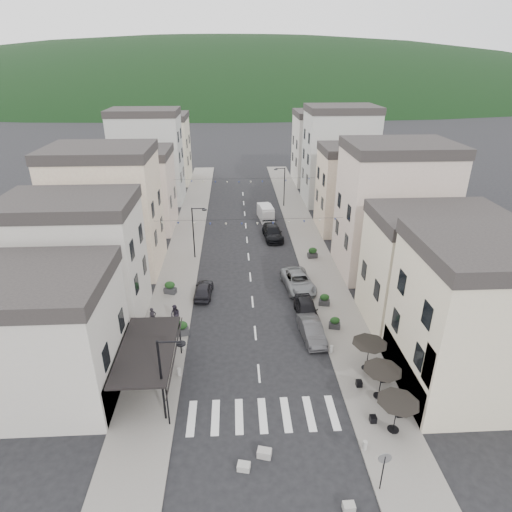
# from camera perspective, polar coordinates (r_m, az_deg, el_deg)

# --- Properties ---
(ground) EXTENTS (700.00, 700.00, 0.00)m
(ground) POSITION_cam_1_polar(r_m,az_deg,el_deg) (27.69, 1.20, -23.41)
(ground) COLOR black
(ground) RESTS_ON ground
(sidewalk_left) EXTENTS (4.00, 76.00, 0.12)m
(sidewalk_left) POSITION_cam_1_polar(r_m,az_deg,el_deg) (54.75, -9.12, 2.43)
(sidewalk_left) COLOR slate
(sidewalk_left) RESTS_ON ground
(sidewalk_right) EXTENTS (4.00, 76.00, 0.12)m
(sidewalk_right) POSITION_cam_1_polar(r_m,az_deg,el_deg) (55.16, 6.57, 2.76)
(sidewalk_right) COLOR slate
(sidewalk_right) RESTS_ON ground
(hill_backdrop) EXTENTS (640.00, 360.00, 70.00)m
(hill_backdrop) POSITION_cam_1_polar(r_m,az_deg,el_deg) (319.04, -2.99, 21.12)
(hill_backdrop) COLOR black
(hill_backdrop) RESTS_ON ground
(boutique_building) EXTENTS (12.00, 8.00, 8.00)m
(boutique_building) POSITION_cam_1_polar(r_m,az_deg,el_deg) (31.93, -28.95, -10.14)
(boutique_building) COLOR #B6B0A7
(boutique_building) RESTS_ON ground
(bistro_building) EXTENTS (10.00, 8.00, 10.00)m
(bistro_building) POSITION_cam_1_polar(r_m,az_deg,el_deg) (31.66, 28.17, -8.10)
(bistro_building) COLOR beige
(bistro_building) RESTS_ON ground
(boutique_awning) EXTENTS (3.77, 7.50, 3.28)m
(boutique_awning) POSITION_cam_1_polar(r_m,az_deg,el_deg) (29.78, -13.86, -12.10)
(boutique_awning) COLOR black
(boutique_awning) RESTS_ON ground
(buildings_row_left) EXTENTS (10.20, 54.16, 14.00)m
(buildings_row_left) POSITION_cam_1_polar(r_m,az_deg,el_deg) (59.41, -15.83, 9.77)
(buildings_row_left) COLOR #B6B0A7
(buildings_row_left) RESTS_ON ground
(buildings_row_right) EXTENTS (10.20, 54.16, 14.50)m
(buildings_row_right) POSITION_cam_1_polar(r_m,az_deg,el_deg) (59.02, 12.98, 10.17)
(buildings_row_right) COLOR beige
(buildings_row_right) RESTS_ON ground
(cafe_terrace) EXTENTS (2.50, 8.10, 2.53)m
(cafe_terrace) POSITION_cam_1_polar(r_m,az_deg,el_deg) (29.47, 16.45, -14.78)
(cafe_terrace) COLOR black
(cafe_terrace) RESTS_ON ground
(streetlamp_left_near) EXTENTS (1.70, 0.56, 6.00)m
(streetlamp_left_near) POSITION_cam_1_polar(r_m,az_deg,el_deg) (26.86, -11.99, -14.97)
(streetlamp_left_near) COLOR black
(streetlamp_left_near) RESTS_ON ground
(streetlamp_left_far) EXTENTS (1.70, 0.56, 6.00)m
(streetlamp_left_far) POSITION_cam_1_polar(r_m,az_deg,el_deg) (47.70, -8.06, 3.77)
(streetlamp_left_far) COLOR black
(streetlamp_left_far) RESTS_ON ground
(streetlamp_right_far) EXTENTS (1.70, 0.56, 6.00)m
(streetlamp_right_far) POSITION_cam_1_polar(r_m,az_deg,el_deg) (65.05, 3.56, 9.70)
(streetlamp_right_far) COLOR black
(streetlamp_right_far) RESTS_ON ground
(traffic_sign) EXTENTS (0.70, 0.07, 2.70)m
(traffic_sign) POSITION_cam_1_polar(r_m,az_deg,el_deg) (25.02, 16.69, -25.06)
(traffic_sign) COLOR black
(traffic_sign) RESTS_ON ground
(bollards) EXTENTS (11.66, 10.26, 0.60)m
(bollards) POSITION_cam_1_polar(r_m,az_deg,el_deg) (31.34, 0.45, -15.38)
(bollards) COLOR gray
(bollards) RESTS_ON ground
(bunting_near) EXTENTS (19.00, 0.28, 0.62)m
(bunting_near) POSITION_cam_1_polar(r_m,az_deg,el_deg) (43.10, -0.86, 4.48)
(bunting_near) COLOR black
(bunting_near) RESTS_ON ground
(bunting_far) EXTENTS (19.00, 0.28, 0.62)m
(bunting_far) POSITION_cam_1_polar(r_m,az_deg,el_deg) (58.35, -1.50, 9.95)
(bunting_far) COLOR black
(bunting_far) RESTS_ON ground
(parked_car_a) EXTENTS (1.90, 4.52, 1.53)m
(parked_car_a) POSITION_cam_1_polar(r_m,az_deg,el_deg) (37.90, 6.74, -7.01)
(parked_car_a) COLOR black
(parked_car_a) RESTS_ON ground
(parked_car_b) EXTENTS (1.94, 4.54, 1.45)m
(parked_car_b) POSITION_cam_1_polar(r_m,az_deg,el_deg) (35.25, 7.46, -9.83)
(parked_car_b) COLOR #38373A
(parked_car_b) RESTS_ON ground
(parked_car_c) EXTENTS (3.28, 5.92, 1.57)m
(parked_car_c) POSITION_cam_1_polar(r_m,az_deg,el_deg) (42.19, 5.64, -3.38)
(parked_car_c) COLOR gray
(parked_car_c) RESTS_ON ground
(parked_car_d) EXTENTS (2.60, 5.53, 1.56)m
(parked_car_d) POSITION_cam_1_polar(r_m,az_deg,el_deg) (53.81, 2.23, 3.16)
(parked_car_d) COLOR black
(parked_car_d) RESTS_ON ground
(parked_car_e) EXTENTS (1.86, 4.07, 1.35)m
(parked_car_e) POSITION_cam_1_polar(r_m,az_deg,el_deg) (41.06, -7.01, -4.47)
(parked_car_e) COLOR black
(parked_car_e) RESTS_ON ground
(delivery_van) EXTENTS (2.21, 4.52, 2.09)m
(delivery_van) POSITION_cam_1_polar(r_m,az_deg,el_deg) (60.26, 1.29, 5.83)
(delivery_van) COLOR silver
(delivery_van) RESTS_ON ground
(pedestrian_a) EXTENTS (0.76, 0.70, 1.74)m
(pedestrian_a) POSITION_cam_1_polar(r_m,az_deg,el_deg) (37.12, -13.59, -7.94)
(pedestrian_a) COLOR black
(pedestrian_a) RESTS_ON sidewalk_left
(pedestrian_b) EXTENTS (1.14, 1.09, 1.85)m
(pedestrian_b) POSITION_cam_1_polar(r_m,az_deg,el_deg) (36.93, -10.70, -7.73)
(pedestrian_b) COLOR #241F2A
(pedestrian_b) RESTS_ON sidewalk_left
(concrete_block_a) EXTENTS (0.90, 0.69, 0.50)m
(concrete_block_a) POSITION_cam_1_polar(r_m,az_deg,el_deg) (26.79, 1.12, -24.80)
(concrete_block_a) COLOR gray
(concrete_block_a) RESTS_ON ground
(concrete_block_b) EXTENTS (0.61, 0.46, 0.45)m
(concrete_block_b) POSITION_cam_1_polar(r_m,az_deg,el_deg) (25.28, 12.28, -29.91)
(concrete_block_b) COLOR gray
(concrete_block_b) RESTS_ON ground
(concrete_block_c) EXTENTS (0.79, 0.64, 0.40)m
(concrete_block_c) POSITION_cam_1_polar(r_m,az_deg,el_deg) (26.29, -1.65, -26.26)
(concrete_block_c) COLOR #A19F99
(concrete_block_c) RESTS_ON ground
(planter_la) EXTENTS (1.24, 0.85, 1.28)m
(planter_la) POSITION_cam_1_polar(r_m,az_deg,el_deg) (35.72, -9.88, -9.47)
(planter_la) COLOR #2F2F32
(planter_la) RESTS_ON sidewalk_left
(planter_lb) EXTENTS (1.27, 0.96, 1.26)m
(planter_lb) POSITION_cam_1_polar(r_m,az_deg,el_deg) (41.82, -11.40, -4.15)
(planter_lb) COLOR #2C2C2E
(planter_lb) RESTS_ON sidewalk_left
(planter_ra) EXTENTS (1.02, 0.69, 1.05)m
(planter_ra) POSITION_cam_1_polar(r_m,az_deg,el_deg) (36.64, 10.45, -8.75)
(planter_ra) COLOR #2C2C2F
(planter_ra) RESTS_ON sidewalk_right
(planter_rb) EXTENTS (1.09, 0.73, 1.12)m
(planter_rb) POSITION_cam_1_polar(r_m,az_deg,el_deg) (39.67, 9.11, -5.77)
(planter_rb) COLOR #2D2D30
(planter_rb) RESTS_ON sidewalk_right
(planter_rc) EXTENTS (1.15, 0.72, 1.21)m
(planter_rc) POSITION_cam_1_polar(r_m,az_deg,el_deg) (48.68, 7.55, 0.43)
(planter_rc) COLOR #2B2A2D
(planter_rc) RESTS_ON sidewalk_right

